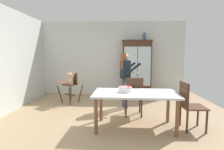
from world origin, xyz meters
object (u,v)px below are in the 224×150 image
object	(u,v)px
china_cabinet	(137,68)
high_chair_with_toddler	(70,82)
ceramic_vase	(144,37)
adult_person	(125,74)
dining_chair_right_end	(189,102)
dining_table	(135,97)
birthday_cake	(125,89)
dining_chair_far_side	(134,94)

from	to	relation	value
china_cabinet	high_chair_with_toddler	world-z (taller)	china_cabinet
ceramic_vase	adult_person	xyz separation A→B (m)	(-0.74, -1.49, -1.15)
adult_person	dining_chair_right_end	bearing A→B (deg)	-155.62
dining_table	dining_chair_right_end	distance (m)	1.06
birthday_cake	high_chair_with_toddler	bearing A→B (deg)	131.78
ceramic_vase	high_chair_with_toddler	bearing A→B (deg)	-156.66
dining_chair_far_side	dining_chair_right_end	xyz separation A→B (m)	(1.02, -0.72, 0.00)
dining_chair_right_end	birthday_cake	bearing A→B (deg)	85.50
dining_table	birthday_cake	distance (m)	0.25
dining_table	dining_chair_far_side	size ratio (longest dim) A/B	1.79
birthday_cake	dining_chair_far_side	size ratio (longest dim) A/B	0.29
dining_table	adult_person	bearing A→B (deg)	95.17
high_chair_with_toddler	dining_chair_far_side	size ratio (longest dim) A/B	0.99
adult_person	high_chair_with_toddler	bearing A→B (deg)	60.32
china_cabinet	dining_chair_right_end	bearing A→B (deg)	-76.66
dining_chair_right_end	dining_table	bearing A→B (deg)	86.88
dining_table	birthday_cake	size ratio (longest dim) A/B	6.15
birthday_cake	dining_chair_far_side	world-z (taller)	dining_chair_far_side
adult_person	birthday_cake	distance (m)	1.36
china_cabinet	birthday_cake	xyz separation A→B (m)	(-0.56, -2.83, -0.21)
birthday_cake	dining_chair_right_end	world-z (taller)	dining_chair_right_end
ceramic_vase	dining_table	xyz separation A→B (m)	(-0.61, -2.88, -1.47)
dining_table	birthday_cake	xyz separation A→B (m)	(-0.20, 0.04, 0.14)
dining_table	dining_chair_right_end	bearing A→B (deg)	-3.23
china_cabinet	birthday_cake	size ratio (longest dim) A/B	7.13
ceramic_vase	high_chair_with_toddler	world-z (taller)	ceramic_vase
dining_table	ceramic_vase	bearing A→B (deg)	78.01
ceramic_vase	high_chair_with_toddler	size ratio (longest dim) A/B	0.28
china_cabinet	adult_person	world-z (taller)	china_cabinet
adult_person	dining_chair_far_side	bearing A→B (deg)	177.72
high_chair_with_toddler	dining_chair_far_side	world-z (taller)	dining_chair_far_side
china_cabinet	adult_person	xyz separation A→B (m)	(-0.49, -1.48, -0.04)
ceramic_vase	birthday_cake	bearing A→B (deg)	-105.98
china_cabinet	high_chair_with_toddler	bearing A→B (deg)	-154.38
adult_person	birthday_cake	bearing A→B (deg)	161.98
ceramic_vase	dining_chair_right_end	size ratio (longest dim) A/B	0.28
ceramic_vase	dining_chair_far_side	world-z (taller)	ceramic_vase
high_chair_with_toddler	dining_table	size ratio (longest dim) A/B	0.55
dining_chair_far_side	high_chair_with_toddler	bearing A→B (deg)	-31.47
china_cabinet	dining_table	bearing A→B (deg)	-97.16
birthday_cake	ceramic_vase	bearing A→B (deg)	74.02
adult_person	birthday_cake	xyz separation A→B (m)	(-0.08, -1.35, -0.17)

